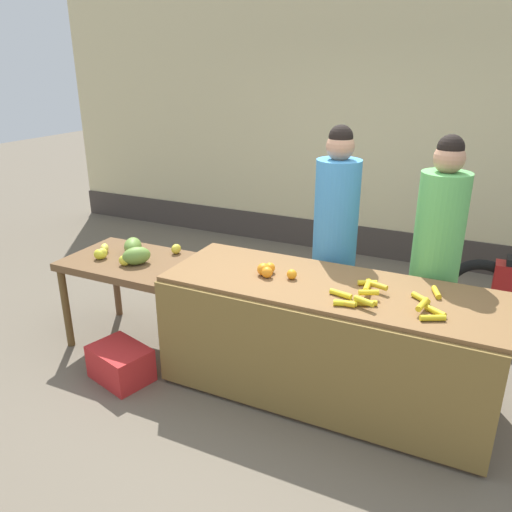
{
  "coord_description": "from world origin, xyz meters",
  "views": [
    {
      "loc": [
        1.19,
        -2.98,
        2.23
      ],
      "look_at": [
        -0.3,
        0.15,
        0.89
      ],
      "focal_mm": 35.37,
      "sensor_mm": 36.0,
      "label": 1
    }
  ],
  "objects_px": {
    "vendor_woman_green_shirt": "(435,260)",
    "produce_sack": "(258,301)",
    "vendor_woman_blue_shirt": "(335,242)",
    "produce_crate": "(121,363)"
  },
  "relations": [
    {
      "from": "vendor_woman_green_shirt",
      "to": "produce_sack",
      "type": "xyz_separation_m",
      "value": [
        -1.41,
        0.02,
        -0.63
      ]
    },
    {
      "from": "vendor_woman_blue_shirt",
      "to": "produce_sack",
      "type": "relative_size",
      "value": 3.33
    },
    {
      "from": "vendor_woman_blue_shirt",
      "to": "produce_crate",
      "type": "relative_size",
      "value": 4.12
    },
    {
      "from": "vendor_woman_blue_shirt",
      "to": "vendor_woman_green_shirt",
      "type": "xyz_separation_m",
      "value": [
        0.76,
        -0.03,
        -0.01
      ]
    },
    {
      "from": "vendor_woman_green_shirt",
      "to": "vendor_woman_blue_shirt",
      "type": "bearing_deg",
      "value": 177.83
    },
    {
      "from": "vendor_woman_blue_shirt",
      "to": "vendor_woman_green_shirt",
      "type": "height_order",
      "value": "vendor_woman_blue_shirt"
    },
    {
      "from": "vendor_woman_blue_shirt",
      "to": "vendor_woman_green_shirt",
      "type": "relative_size",
      "value": 1.01
    },
    {
      "from": "vendor_woman_green_shirt",
      "to": "produce_crate",
      "type": "bearing_deg",
      "value": -151.02
    },
    {
      "from": "vendor_woman_blue_shirt",
      "to": "produce_crate",
      "type": "distance_m",
      "value": 1.87
    },
    {
      "from": "vendor_woman_green_shirt",
      "to": "produce_crate",
      "type": "relative_size",
      "value": 4.07
    }
  ]
}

